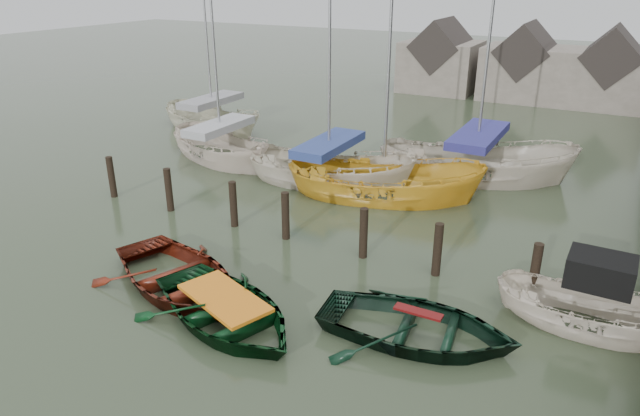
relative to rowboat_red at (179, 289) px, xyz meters
The scene contains 12 objects.
ground 2.09m from the rowboat_red, 16.81° to the left, with size 120.00×120.00×0.00m, color #303C26.
mooring_pilings 3.75m from the rowboat_red, 76.19° to the left, with size 13.72×0.22×1.80m.
far_sheds 26.82m from the rowboat_red, 83.92° to the left, with size 14.00×4.08×4.39m.
rowboat_red is the anchor object (origin of this frame).
rowboat_green 1.96m from the rowboat_red, 17.98° to the right, with size 3.01×4.21×0.87m, color black.
rowboat_dkgreen 5.75m from the rowboat_red, ahead, with size 2.94×4.12×0.85m, color black.
motorboat 9.27m from the rowboat_red, 18.35° to the left, with size 4.02×1.59×2.39m.
sailboat_a 10.13m from the rowboat_red, 121.71° to the left, with size 6.29×4.20×10.76m.
sailboat_b 8.22m from the rowboat_red, 91.68° to the left, with size 6.50×3.24×10.50m.
sailboat_c 8.18m from the rowboat_red, 76.07° to the left, with size 7.02×4.09×10.76m.
sailboat_d 12.02m from the rowboat_red, 69.53° to the left, with size 7.45×4.41×11.25m.
sailboat_e 14.60m from the rowboat_red, 125.02° to the left, with size 6.69×3.92×9.69m.
Camera 1 is at (6.63, -9.42, 7.07)m, focal length 32.00 mm.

